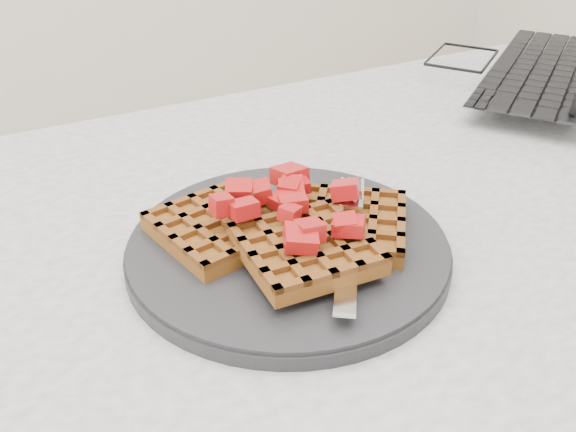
% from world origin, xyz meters
% --- Properties ---
extents(table, '(1.20, 0.80, 0.75)m').
position_xyz_m(table, '(0.00, 0.00, 0.64)').
color(table, silver).
rests_on(table, ground).
extents(plate, '(0.27, 0.27, 0.02)m').
position_xyz_m(plate, '(-0.08, 0.02, 0.76)').
color(plate, black).
rests_on(plate, table).
extents(waffles, '(0.23, 0.18, 0.03)m').
position_xyz_m(waffles, '(-0.08, 0.02, 0.78)').
color(waffles, brown).
rests_on(waffles, plate).
extents(strawberry_pile, '(0.15, 0.15, 0.02)m').
position_xyz_m(strawberry_pile, '(-0.08, 0.02, 0.80)').
color(strawberry_pile, maroon).
rests_on(strawberry_pile, waffles).
extents(fork, '(0.12, 0.16, 0.02)m').
position_xyz_m(fork, '(-0.04, -0.01, 0.77)').
color(fork, silver).
rests_on(fork, plate).
extents(laptop, '(0.45, 0.43, 0.25)m').
position_xyz_m(laptop, '(0.41, 0.24, 0.79)').
color(laptop, black).
rests_on(laptop, table).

